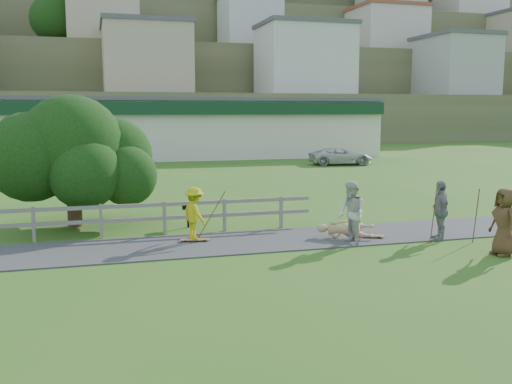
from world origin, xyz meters
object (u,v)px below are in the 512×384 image
spectator_c (504,222)px  spectator_b (440,210)px  skater_rider (195,217)px  tree (73,168)px  skater_fallen (345,230)px  bbq (188,215)px  car_silver (120,158)px  car_white (341,156)px  spectator_a (351,213)px

spectator_c → spectator_b: bearing=-161.9°
spectator_c → skater_rider: bearing=-113.0°
tree → skater_fallen: bearing=-28.5°
skater_fallen → tree: bearing=94.1°
spectator_b → bbq: size_ratio=2.19×
car_silver → tree: (-2.44, -20.59, 1.32)m
skater_fallen → car_white: (10.24, 23.03, 0.33)m
skater_rider → tree: (-3.60, 3.59, 1.25)m
spectator_c → car_silver: 29.52m
spectator_a → car_silver: (-5.63, 25.76, -0.22)m
car_silver → bbq: 21.89m
car_white → spectator_a: bearing=162.6°
car_silver → tree: bearing=159.0°
spectator_a → car_white: (10.37, 23.74, -0.32)m
car_silver → tree: tree is taller
skater_rider → bbq: (0.17, 2.34, -0.38)m
tree → bbq: size_ratio=6.69×
skater_fallen → car_silver: 25.71m
skater_fallen → spectator_c: (3.42, -3.01, 0.63)m
spectator_a → car_white: bearing=152.5°
skater_fallen → car_white: car_white is taller
car_white → spectator_b: bearing=169.0°
spectator_c → tree: bearing=-119.9°
tree → bbq: (3.78, -1.25, -1.63)m
skater_fallen → spectator_b: size_ratio=0.93×
skater_rider → spectator_b: size_ratio=0.86×
spectator_b → spectator_c: size_ratio=0.99×
spectator_a → car_silver: spectator_a is taller
skater_rider → spectator_a: bearing=-129.8°
car_silver → car_white: 16.13m
bbq → skater_fallen: bearing=-28.9°
tree → bbq: tree is taller
spectator_c → bbq: spectator_c is taller
skater_rider → car_silver: 24.21m
car_white → bbq: (-14.67, -19.82, -0.22)m
spectator_c → skater_fallen: bearing=-128.5°
car_white → tree: size_ratio=0.81×
spectator_a → tree: size_ratio=0.34×
skater_fallen → bbq: bearing=86.7°
skater_fallen → car_white: bearing=8.6°
car_white → bbq: size_ratio=5.42×
spectator_a → tree: (-8.07, 5.17, 1.10)m
skater_fallen → spectator_c: spectator_c is taller
spectator_b → car_white: 25.00m
skater_rider → car_white: 26.67m
skater_rider → tree: 5.24m
spectator_b → car_white: (7.41, 23.87, -0.29)m
spectator_a → spectator_b: 2.96m
spectator_c → tree: (-11.63, 7.46, 1.11)m
skater_fallen → spectator_a: bearing=-158.0°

